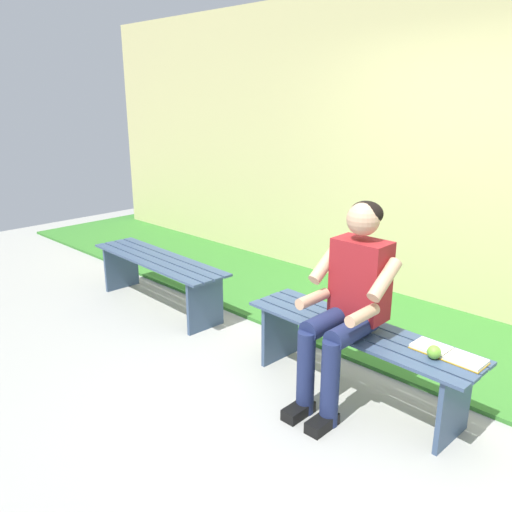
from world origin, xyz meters
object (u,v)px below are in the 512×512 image
at_px(bench_near, 356,345).
at_px(apple, 434,352).
at_px(book_open, 448,354).
at_px(bench_far, 158,270).
at_px(person_seated, 348,297).

xyz_separation_m(bench_near, apple, (-0.52, 0.04, 0.16)).
height_order(bench_near, book_open, book_open).
relative_size(bench_near, bench_far, 0.98).
distance_m(bench_near, bench_far, 2.13).
xyz_separation_m(bench_far, book_open, (-2.69, -0.05, 0.13)).
height_order(bench_far, book_open, book_open).
bearing_deg(bench_far, book_open, -178.91).
xyz_separation_m(bench_far, apple, (-2.65, 0.04, 0.16)).
bearing_deg(book_open, bench_far, 3.36).
relative_size(bench_far, person_seated, 1.27).
relative_size(bench_near, person_seated, 1.24).
height_order(apple, book_open, apple).
distance_m(bench_near, person_seated, 0.37).
relative_size(bench_near, book_open, 3.80).
distance_m(person_seated, apple, 0.57).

